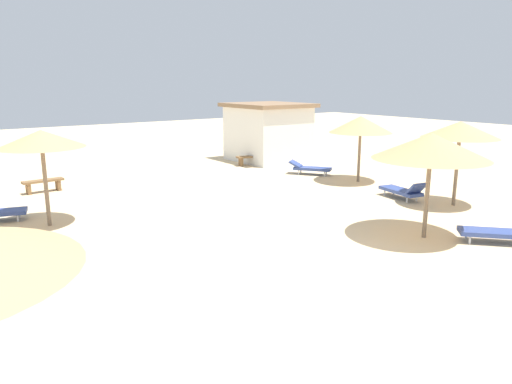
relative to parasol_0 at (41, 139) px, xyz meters
name	(u,v)px	position (x,y,z in m)	size (l,w,h in m)	color
ground_plane	(331,265)	(4.53, -7.25, -2.57)	(80.00, 80.00, 0.00)	beige
parasol_0	(41,139)	(0.00, 0.00, 0.00)	(2.43, 2.43, 2.84)	#75604C
parasol_2	(431,146)	(8.08, -7.24, -0.06)	(3.08, 3.08, 2.87)	#75604C
parasol_3	(460,130)	(11.93, -5.70, 0.02)	(2.55, 2.55, 2.89)	#75604C
parasol_5	(361,125)	(12.28, -0.99, -0.15)	(2.62, 2.62, 2.78)	#75604C
lounger_2	(499,231)	(9.24, -8.70, -2.25)	(1.73, 1.81, 0.78)	#33478C
lounger_3	(403,191)	(11.23, -4.12, -2.25)	(0.98, 1.96, 0.76)	#33478C
lounger_5	(310,168)	(11.69, 1.43, -2.27)	(1.62, 1.94, 0.61)	#33478C
bench_0	(251,159)	(10.94, 5.03, -2.23)	(1.55, 0.68, 0.49)	brown
bench_1	(43,183)	(0.93, 4.77, -2.23)	(1.52, 0.48, 0.49)	brown
beach_cabana	(268,132)	(12.60, 5.79, -1.03)	(3.73, 4.06, 3.05)	white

